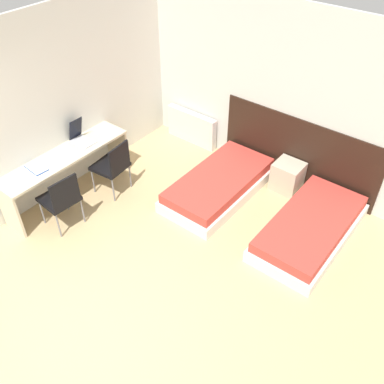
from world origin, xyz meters
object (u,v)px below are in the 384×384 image
bed_near_window (219,185)px  nightstand (287,176)px  laptop (80,137)px  chair_near_notebook (61,198)px  chair_near_laptop (113,164)px  bed_near_door (310,228)px

bed_near_window → nightstand: bearing=44.3°
bed_near_window → laptop: laptop is taller
bed_near_window → nightstand: (0.76, 0.74, 0.07)m
nightstand → chair_near_notebook: bearing=-127.6°
nightstand → chair_near_notebook: size_ratio=0.53×
nightstand → chair_near_notebook: 3.35m
chair_near_laptop → bed_near_window: bearing=30.4°
chair_near_laptop → bed_near_door: bearing=12.6°
bed_near_window → chair_near_notebook: (-1.28, -1.90, 0.35)m
bed_near_door → nightstand: 1.07m
bed_near_door → laptop: bearing=-162.9°
nightstand → chair_near_laptop: (-2.04, -1.69, 0.27)m
bed_near_window → chair_near_notebook: chair_near_notebook is taller
bed_near_door → laptop: 3.56m
bed_near_door → chair_near_notebook: bearing=-145.8°
nightstand → chair_near_laptop: size_ratio=0.53×
chair_near_laptop → chair_near_notebook: 0.96m
nightstand → chair_near_laptop: chair_near_laptop is taller
chair_near_notebook → laptop: bearing=126.3°
nightstand → chair_near_laptop: bearing=-140.4°
bed_near_door → chair_near_notebook: size_ratio=2.12×
bed_near_window → laptop: 2.20m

